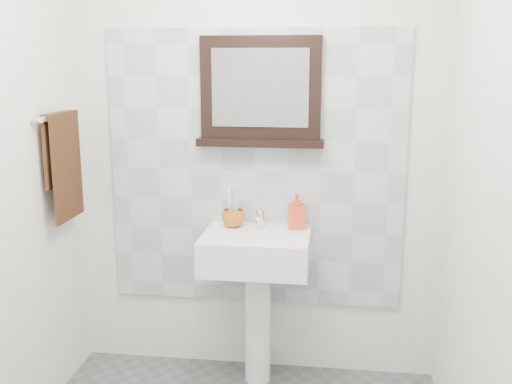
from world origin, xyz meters
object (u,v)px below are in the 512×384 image
Objects in this scene: framed_mirror at (261,94)px; hand_towel at (63,158)px; toothbrush_cup at (233,218)px; pedestal_sink at (257,267)px; soap_dispenser at (297,211)px.

hand_towel is (-0.98, -0.29, -0.31)m from framed_mirror.
toothbrush_cup is 0.67m from framed_mirror.
framed_mirror reaches higher than pedestal_sink.
soap_dispenser is at bearing 3.42° from toothbrush_cup.
toothbrush_cup is 0.34m from soap_dispenser.
framed_mirror reaches higher than hand_towel.
soap_dispenser reaches higher than toothbrush_cup.
pedestal_sink is 1.43× the size of framed_mirror.
framed_mirror is at bearing 91.31° from pedestal_sink.
hand_towel is (-0.98, -0.10, 0.57)m from pedestal_sink.
pedestal_sink is at bearing -88.69° from framed_mirror.
soap_dispenser is 0.28× the size of framed_mirror.
soap_dispenser is 0.34× the size of hand_towel.
framed_mirror is 1.22× the size of hand_towel.
soap_dispenser is 1.23m from hand_towel.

